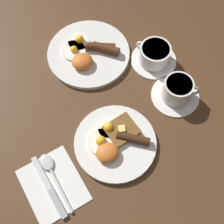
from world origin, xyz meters
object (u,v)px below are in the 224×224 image
at_px(breakfast_plate_far, 89,53).
at_px(spoon, 49,168).
at_px(breakfast_plate_near, 115,142).
at_px(knife, 50,190).
at_px(teacup_far, 154,55).
at_px(teacup_near, 177,91).

xyz_separation_m(breakfast_plate_far, spoon, (-0.25, -0.31, -0.00)).
height_order(breakfast_plate_near, spoon, breakfast_plate_near).
bearing_deg(breakfast_plate_near, knife, -167.14).
relative_size(knife, spoon, 1.05).
bearing_deg(spoon, breakfast_plate_far, -43.92).
relative_size(teacup_far, knife, 0.78).
relative_size(breakfast_plate_far, teacup_near, 1.81).
bearing_deg(breakfast_plate_near, teacup_far, 41.19).
bearing_deg(teacup_near, knife, -166.18).
height_order(teacup_near, spoon, teacup_near).
distance_m(teacup_far, spoon, 0.48).
height_order(teacup_near, knife, teacup_near).
bearing_deg(breakfast_plate_far, breakfast_plate_near, -99.68).
relative_size(teacup_near, knife, 0.78).
relative_size(breakfast_plate_far, knife, 1.42).
height_order(breakfast_plate_near, teacup_far, teacup_far).
bearing_deg(breakfast_plate_far, knife, -126.17).
height_order(teacup_near, teacup_far, teacup_near).
xyz_separation_m(knife, spoon, (0.02, 0.06, 0.00)).
bearing_deg(teacup_far, spoon, -155.32).
height_order(knife, spoon, spoon).
xyz_separation_m(teacup_near, spoon, (-0.43, -0.05, -0.02)).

